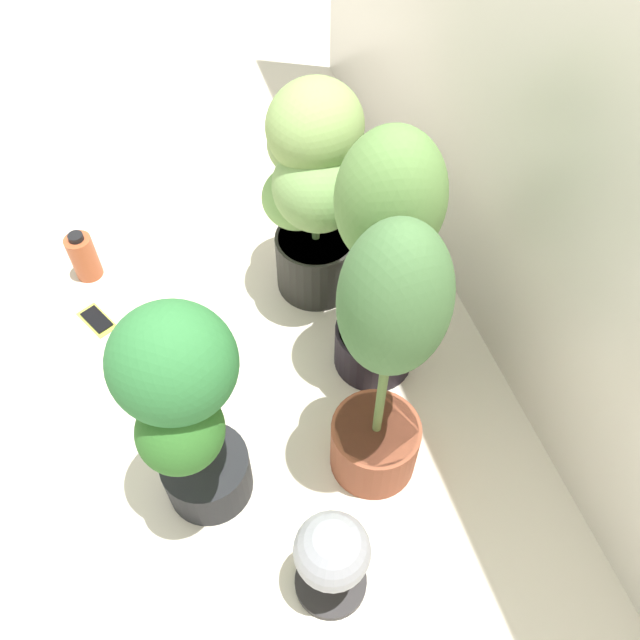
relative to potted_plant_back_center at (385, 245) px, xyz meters
name	(u,v)px	position (x,y,z in m)	size (l,w,h in m)	color
ground_plane	(220,387)	(-0.04, -0.48, -0.51)	(8.00, 8.00, 0.00)	silver
mylar_back_wall	(567,29)	(-0.04, 0.38, 0.49)	(3.20, 0.01, 2.00)	silver
potted_plant_back_center	(385,245)	(0.00, 0.00, 0.00)	(0.44, 0.38, 0.85)	black
potted_plant_front_right	(185,403)	(0.27, -0.57, -0.07)	(0.37, 0.34, 0.73)	black
potted_plant_back_left	(313,184)	(-0.36, -0.09, -0.07)	(0.49, 0.39, 0.76)	#282824
potted_plant_back_right	(386,348)	(0.31, -0.11, 0.01)	(0.40, 0.34, 0.90)	#974A31
cell_phone	(97,320)	(-0.41, -0.82, -0.50)	(0.16, 0.13, 0.01)	#C4CD48
floor_fan	(332,555)	(0.61, -0.33, -0.30)	(0.24, 0.24, 0.33)	#262425
nutrient_bottle	(84,256)	(-0.63, -0.82, -0.42)	(0.09, 0.09, 0.19)	#BA5430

